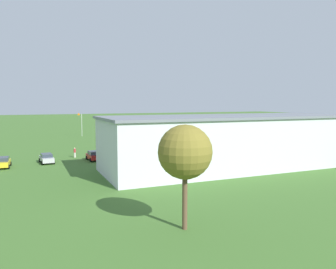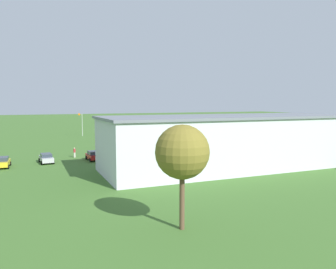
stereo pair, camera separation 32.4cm
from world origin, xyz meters
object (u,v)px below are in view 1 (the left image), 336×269
at_px(person_by_parked_cars, 259,142).
at_px(biplane, 152,127).
at_px(car_yellow, 3,162).
at_px(car_red, 94,156).
at_px(car_white, 253,145).
at_px(hangar, 229,142).
at_px(tree_by_windsock, 185,152).
at_px(windsock, 79,116).
at_px(car_silver, 47,158).
at_px(person_walking_on_apron, 75,153).
at_px(person_watching_takeoff, 237,143).

bearing_deg(person_by_parked_cars, biplane, -44.41).
bearing_deg(car_yellow, car_red, -176.37).
relative_size(biplane, car_white, 2.00).
bearing_deg(hangar, tree_by_windsock, 48.52).
distance_m(car_red, windsock, 42.54).
height_order(biplane, car_yellow, biplane).
distance_m(car_white, car_silver, 41.16).
xyz_separation_m(hangar, person_walking_on_apron, (19.68, -18.85, -3.04)).
height_order(car_red, car_yellow, car_yellow).
xyz_separation_m(biplane, person_walking_on_apron, (21.41, 17.42, -2.64)).
distance_m(person_by_parked_cars, person_walking_on_apron, 39.96).
bearing_deg(car_silver, hangar, 148.55).
distance_m(car_white, person_walking_on_apron, 36.35).
bearing_deg(car_red, car_white, -178.29).
bearing_deg(car_white, person_walking_on_apron, -5.34).
height_order(hangar, person_watching_takeoff, hangar).
relative_size(biplane, person_watching_takeoff, 5.20).
bearing_deg(windsock, car_red, 83.99).
xyz_separation_m(biplane, windsock, (14.48, -20.21, 2.28)).
distance_m(car_red, person_by_parked_cars, 37.62).
height_order(biplane, tree_by_windsock, tree_by_windsock).
bearing_deg(person_by_parked_cars, windsock, -49.29).
relative_size(hangar, car_white, 8.40).
xyz_separation_m(car_white, car_yellow, (47.36, 1.87, -0.01)).
bearing_deg(tree_by_windsock, person_walking_on_apron, -85.86).
bearing_deg(car_red, tree_by_windsock, 90.40).
height_order(hangar, biplane, hangar).
bearing_deg(person_by_parked_cars, car_yellow, 5.04).
distance_m(car_red, person_walking_on_apron, 5.06).
relative_size(hangar, biplane, 4.20).
bearing_deg(car_silver, person_by_parked_cars, -176.14).
bearing_deg(person_by_parked_cars, car_white, 35.04).
bearing_deg(windsock, car_silver, 73.96).
xyz_separation_m(biplane, car_red, (18.90, 21.81, -2.70)).
distance_m(hangar, biplane, 36.32).
distance_m(car_yellow, person_by_parked_cars, 51.32).
relative_size(car_white, car_silver, 1.00).
xyz_separation_m(person_walking_on_apron, windsock, (-6.93, -37.63, 4.92)).
distance_m(car_silver, tree_by_windsock, 35.46).
bearing_deg(car_silver, person_watching_takeoff, -173.60).
height_order(car_white, car_silver, car_white).
height_order(biplane, car_silver, biplane).
height_order(car_yellow, person_watching_takeoff, person_watching_takeoff).
bearing_deg(tree_by_windsock, windsock, -93.17).
distance_m(person_by_parked_cars, tree_by_windsock, 52.90).
height_order(car_white, person_watching_takeoff, person_watching_takeoff).
relative_size(person_by_parked_cars, tree_by_windsock, 0.20).
xyz_separation_m(person_watching_takeoff, person_walking_on_apron, (35.13, 0.72, 0.02)).
height_order(person_watching_takeoff, windsock, windsock).
bearing_deg(car_red, windsock, -96.01).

